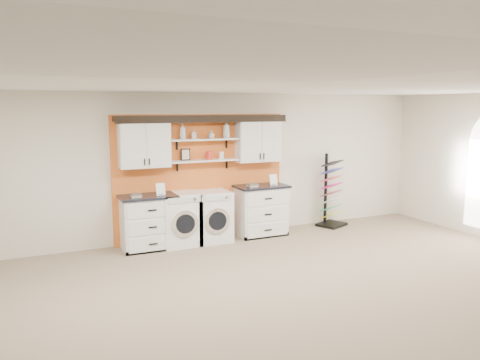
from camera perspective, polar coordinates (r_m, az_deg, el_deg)
name	(u,v)px	position (r m, az deg, el deg)	size (l,w,h in m)	color
floor	(313,319)	(5.95, 8.85, -16.41)	(10.00, 10.00, 0.00)	#89735C
ceiling	(319,83)	(5.39, 9.57, 11.62)	(10.00, 10.00, 0.00)	white
wall_back	(201,166)	(9.06, -4.81, 1.68)	(10.00, 10.00, 0.00)	beige
accent_panel	(201,177)	(9.06, -4.72, 0.40)	(3.40, 0.07, 2.40)	orange
upper_cabinet_left	(144,144)	(8.51, -11.60, 4.31)	(0.90, 0.35, 0.84)	white
upper_cabinet_right	(258,140)	(9.26, 2.21, 4.85)	(0.90, 0.35, 0.84)	white
shelf_lower	(204,161)	(8.86, -4.39, 2.37)	(1.32, 0.28, 0.03)	white
shelf_upper	(204,139)	(8.82, -4.42, 4.95)	(1.32, 0.28, 0.03)	white
crown_molding	(203,118)	(8.82, -4.48, 7.54)	(3.30, 0.41, 0.13)	black
picture_frame	(186,155)	(8.78, -6.66, 3.10)	(0.18, 0.02, 0.22)	black
canister_red	(209,155)	(8.88, -3.79, 3.01)	(0.11, 0.11, 0.16)	red
canister_cream	(221,155)	(8.97, -2.29, 3.02)	(0.10, 0.10, 0.14)	silver
base_cabinet_left	(149,222)	(8.58, -11.09, -5.06)	(1.00, 0.66, 0.98)	white
base_cabinet_right	(261,210)	(9.33, 2.57, -3.70)	(1.03, 0.66, 1.00)	white
washer	(180,219)	(8.72, -7.36, -4.73)	(0.70, 0.71, 0.98)	white
dryer	(211,216)	(8.91, -3.56, -4.42)	(0.69, 0.71, 0.96)	white
sample_rack	(331,203)	(10.21, 11.05, -2.72)	(0.70, 0.65, 1.55)	black
soap_bottle_a	(183,131)	(8.68, -7.00, 5.91)	(0.11, 0.11, 0.29)	silver
soap_bottle_b	(194,134)	(8.75, -5.63, 5.58)	(0.08, 0.08, 0.18)	silver
soap_bottle_c	(211,134)	(8.87, -3.51, 5.56)	(0.12, 0.12, 0.15)	silver
soap_bottle_d	(226,129)	(8.98, -1.67, 6.23)	(0.13, 0.13, 0.34)	silver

